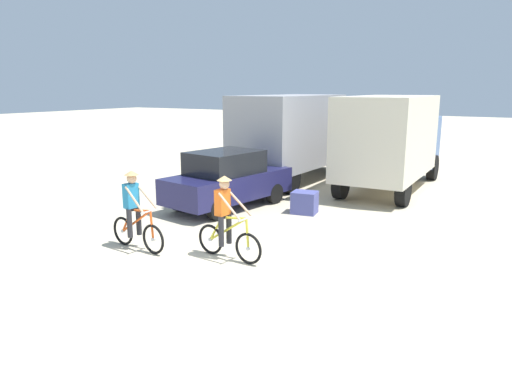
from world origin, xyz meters
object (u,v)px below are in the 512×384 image
Objects in this scene: box_truck_grey_hauler at (296,133)px; cyclist_cowboy_hat at (226,221)px; cyclist_orange_shirt at (135,213)px; supply_crate at (305,202)px; sedan_parked at (228,179)px; box_truck_cream_rv at (392,138)px.

cyclist_cowboy_hat is (2.62, -8.79, -1.03)m from box_truck_grey_hauler.
cyclist_orange_shirt and cyclist_cowboy_hat have the same top height.
cyclist_cowboy_hat is at bearing -88.08° from supply_crate.
box_truck_grey_hauler is at bearing 106.60° from cyclist_cowboy_hat.
sedan_parked is 4.49m from cyclist_cowboy_hat.
box_truck_grey_hauler is at bearing 92.95° from cyclist_orange_shirt.
sedan_parked is (-3.58, -5.15, -0.99)m from box_truck_cream_rv.
cyclist_orange_shirt is 2.21m from cyclist_cowboy_hat.
supply_crate is at bearing 91.92° from cyclist_cowboy_hat.
cyclist_orange_shirt is (0.48, -9.33, -1.03)m from box_truck_grey_hauler.
supply_crate is (2.34, 0.56, -0.56)m from sedan_parked.
sedan_parked is 6.27× the size of supply_crate.
box_truck_grey_hauler is at bearing -178.38° from box_truck_cream_rv.
cyclist_cowboy_hat is (-1.10, -8.89, -1.03)m from box_truck_cream_rv.
box_truck_grey_hauler and box_truck_cream_rv have the same top height.
box_truck_grey_hauler is 5.35m from supply_crate.
cyclist_orange_shirt is (-3.23, -9.43, -1.03)m from box_truck_cream_rv.
box_truck_cream_rv is (3.71, 0.11, 0.00)m from box_truck_grey_hauler.
cyclist_orange_shirt is 2.57× the size of supply_crate.
box_truck_grey_hauler reaches higher than cyclist_cowboy_hat.
sedan_parked reaches higher than supply_crate.
box_truck_grey_hauler is 3.76× the size of cyclist_orange_shirt.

